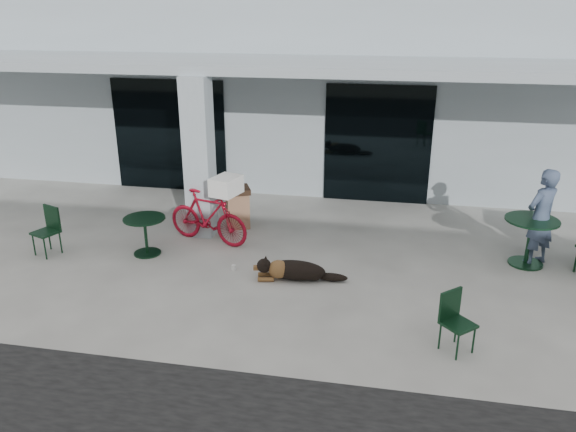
% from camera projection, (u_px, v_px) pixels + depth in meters
% --- Properties ---
extents(ground, '(80.00, 80.00, 0.00)m').
position_uv_depth(ground, '(246.00, 294.00, 8.96)').
color(ground, beige).
rests_on(ground, ground).
extents(building, '(22.00, 7.00, 4.50)m').
position_uv_depth(building, '(320.00, 83.00, 15.98)').
color(building, '#A7B4BD').
rests_on(building, ground).
extents(storefront_glass_left, '(2.80, 0.06, 2.70)m').
position_uv_depth(storefront_glass_left, '(170.00, 136.00, 13.63)').
color(storefront_glass_left, black).
rests_on(storefront_glass_left, ground).
extents(storefront_glass_right, '(2.40, 0.06, 2.70)m').
position_uv_depth(storefront_glass_right, '(377.00, 145.00, 12.75)').
color(storefront_glass_right, black).
rests_on(storefront_glass_right, ground).
extents(column, '(0.50, 0.50, 3.12)m').
position_uv_depth(column, '(199.00, 158.00, 10.79)').
color(column, '#A7B4BD').
rests_on(column, ground).
extents(overhang, '(22.00, 2.80, 0.18)m').
position_uv_depth(overhang, '(288.00, 65.00, 11.14)').
color(overhang, '#A7B4BD').
rests_on(overhang, column).
extents(bicycle, '(1.81, 0.96, 1.04)m').
position_uv_depth(bicycle, '(208.00, 217.00, 10.74)').
color(bicycle, '#A30D22').
rests_on(bicycle, ground).
extents(laundry_basket, '(0.57, 0.67, 0.34)m').
position_uv_depth(laundry_basket, '(226.00, 186.00, 10.31)').
color(laundry_basket, white).
rests_on(laundry_basket, bicycle).
extents(dog, '(1.21, 0.61, 0.39)m').
position_uv_depth(dog, '(296.00, 269.00, 9.37)').
color(dog, black).
rests_on(dog, ground).
extents(cup_near_dog, '(0.08, 0.08, 0.09)m').
position_uv_depth(cup_near_dog, '(234.00, 267.00, 9.76)').
color(cup_near_dog, white).
rests_on(cup_near_dog, ground).
extents(cafe_table_near, '(0.94, 0.94, 0.71)m').
position_uv_depth(cafe_table_near, '(146.00, 236.00, 10.29)').
color(cafe_table_near, '#13371F').
rests_on(cafe_table_near, ground).
extents(cafe_chair_near, '(0.54, 0.56, 0.90)m').
position_uv_depth(cafe_chair_near, '(45.00, 232.00, 10.23)').
color(cafe_chair_near, '#13371F').
rests_on(cafe_chair_near, ground).
extents(cafe_table_far, '(0.94, 0.94, 0.86)m').
position_uv_depth(cafe_table_far, '(529.00, 242.00, 9.84)').
color(cafe_table_far, '#13371F').
rests_on(cafe_table_far, ground).
extents(cafe_chair_far_a, '(0.56, 0.56, 0.83)m').
position_uv_depth(cafe_chair_far_a, '(458.00, 324.00, 7.35)').
color(cafe_chair_far_a, '#13371F').
rests_on(cafe_chair_far_a, ground).
extents(person, '(0.76, 0.72, 1.74)m').
position_uv_depth(person, '(541.00, 217.00, 9.74)').
color(person, '#3F4E6B').
rests_on(person, ground).
extents(cup_on_table, '(0.08, 0.08, 0.11)m').
position_uv_depth(cup_on_table, '(541.00, 215.00, 9.74)').
color(cup_on_table, white).
rests_on(cup_on_table, cafe_table_far).
extents(trash_receptacle, '(0.66, 0.66, 0.85)m').
position_uv_depth(trash_receptacle, '(238.00, 207.00, 11.55)').
color(trash_receptacle, '#90674A').
rests_on(trash_receptacle, ground).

